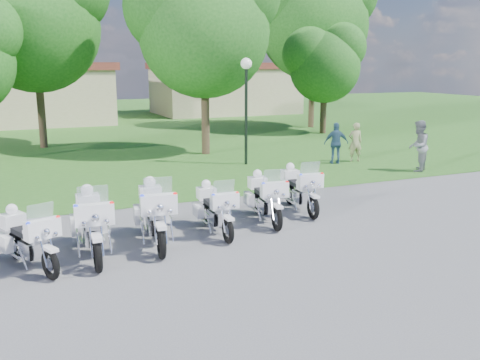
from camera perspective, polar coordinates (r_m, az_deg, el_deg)
name	(u,v)px	position (r m, az deg, el deg)	size (l,w,h in m)	color
ground	(262,226)	(13.43, 2.35, -4.93)	(100.00, 100.00, 0.00)	#5A5A5F
grass_lawn	(96,122)	(39.15, -15.15, 6.00)	(100.00, 48.00, 0.01)	#2B641F
motorcycle_1	(28,238)	(11.39, -21.67, -5.81)	(1.21, 2.03, 1.44)	black
motorcycle_2	(92,223)	(11.68, -15.55, -4.44)	(0.89, 2.49, 1.67)	black
motorcycle_3	(155,213)	(12.14, -9.10, -3.48)	(1.03, 2.50, 1.69)	black
motorcycle_4	(215,208)	(12.79, -2.68, -3.04)	(0.72, 2.12, 1.42)	black
motorcycle_5	(265,197)	(13.74, 2.71, -1.85)	(0.91, 2.21, 1.49)	black
motorcycle_6	(299,188)	(14.79, 6.35, -0.89)	(0.88, 2.21, 1.49)	black
lamp_post	(246,85)	(21.29, 0.66, 10.12)	(0.44, 0.44, 4.22)	black
tree_1	(32,15)	(27.59, -21.26, 16.12)	(7.04, 6.01, 9.39)	#38281C
tree_2	(203,19)	(24.05, -4.01, 16.74)	(6.65, 5.67, 8.86)	#38281C
tree_3	(324,61)	(31.66, 8.97, 12.48)	(4.74, 4.05, 6.32)	#38281C
tree_4	(313,14)	(34.82, 7.75, 17.09)	(7.91, 6.75, 10.54)	#38281C
building_west	(0,93)	(39.60, -24.24, 8.42)	(14.56, 8.32, 4.10)	tan
building_east	(225,88)	(44.78, -1.66, 9.80)	(11.44, 7.28, 4.10)	tan
bystander_a	(355,142)	(22.64, 12.19, 3.95)	(0.59, 0.39, 1.62)	#929363
bystander_b	(418,146)	(21.14, 18.49, 3.44)	(0.93, 0.73, 1.92)	slate
bystander_c	(336,143)	(22.01, 10.22, 3.87)	(0.98, 0.41, 1.67)	#2D4F6C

